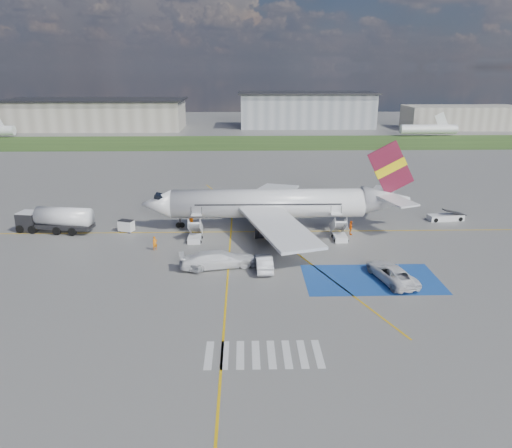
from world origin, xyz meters
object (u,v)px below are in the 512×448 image
object	(u,v)px
car_silver_a	(202,262)
car_silver_b	(264,263)
fuel_tanker	(56,221)
gpu_cart	(126,227)
belt_loader	(446,217)
van_white_a	(392,270)
airliner	(279,203)
van_white_b	(219,257)

from	to	relation	value
car_silver_a	car_silver_b	bearing A→B (deg)	-161.93
fuel_tanker	gpu_cart	size ratio (longest dim) A/B	4.66
belt_loader	van_white_a	size ratio (longest dim) A/B	0.94
airliner	car_silver_b	bearing A→B (deg)	-99.73
gpu_cart	car_silver_b	xyz separation A→B (m)	(17.92, -13.63, 0.10)
gpu_cart	airliner	bearing A→B (deg)	23.85
car_silver_a	car_silver_b	world-z (taller)	car_silver_b
fuel_tanker	van_white_a	bearing A→B (deg)	-12.63
gpu_cart	van_white_b	size ratio (longest dim) A/B	0.35
airliner	car_silver_b	size ratio (longest dim) A/B	7.30
fuel_tanker	car_silver_b	size ratio (longest dim) A/B	2.06
car_silver_a	car_silver_b	size ratio (longest dim) A/B	0.81
belt_loader	van_white_a	xyz separation A→B (m)	(-13.94, -20.94, 0.70)
gpu_cart	car_silver_b	size ratio (longest dim) A/B	0.44
fuel_tanker	van_white_b	xyz separation A→B (m)	(22.32, -12.97, -0.19)
airliner	belt_loader	bearing A→B (deg)	6.15
belt_loader	van_white_b	size ratio (longest dim) A/B	0.86
car_silver_b	van_white_a	world-z (taller)	van_white_a
airliner	car_silver_a	xyz separation A→B (m)	(-9.43, -14.42, -2.70)
car_silver_a	van_white_a	bearing A→B (deg)	-166.81
gpu_cart	van_white_b	distance (m)	18.21
belt_loader	car_silver_a	bearing A→B (deg)	-159.83
airliner	van_white_a	bearing A→B (deg)	-60.28
belt_loader	van_white_b	xyz separation A→B (m)	(-31.93, -16.94, 0.85)
car_silver_b	gpu_cart	bearing A→B (deg)	-38.87
airliner	gpu_cart	size ratio (longest dim) A/B	16.50
belt_loader	car_silver_b	bearing A→B (deg)	-153.19
car_silver_b	car_silver_a	bearing A→B (deg)	-7.79
airliner	van_white_b	bearing A→B (deg)	-117.79
fuel_tanker	airliner	bearing A→B (deg)	12.76
gpu_cart	van_white_a	bearing A→B (deg)	-8.87
belt_loader	van_white_b	distance (m)	36.15
car_silver_a	van_white_a	size ratio (longest dim) A/B	0.69
airliner	van_white_b	size ratio (longest dim) A/B	5.75
belt_loader	car_silver_a	distance (m)	37.88
airliner	belt_loader	distance (m)	24.71
gpu_cart	car_silver_a	size ratio (longest dim) A/B	0.55
belt_loader	van_white_b	world-z (taller)	van_white_b
gpu_cart	belt_loader	world-z (taller)	gpu_cart
car_silver_a	van_white_a	xyz separation A→B (m)	(19.88, -3.88, 0.41)
airliner	van_white_b	xyz separation A→B (m)	(-7.54, -14.31, -2.14)
airliner	gpu_cart	distance (m)	20.74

